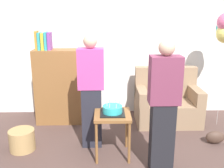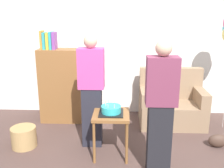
# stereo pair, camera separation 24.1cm
# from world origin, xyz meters

# --- Properties ---
(wall_back) EXTENTS (6.00, 0.10, 2.70)m
(wall_back) POSITION_xyz_m (0.00, 2.05, 1.35)
(wall_back) COLOR silver
(wall_back) RESTS_ON ground_plane
(couch) EXTENTS (1.10, 0.70, 0.96)m
(couch) POSITION_xyz_m (0.78, 1.50, 0.34)
(couch) COLOR #8C7054
(couch) RESTS_ON ground_plane
(bookshelf) EXTENTS (0.80, 0.36, 1.61)m
(bookshelf) POSITION_xyz_m (-1.13, 1.54, 0.68)
(bookshelf) COLOR brown
(bookshelf) RESTS_ON ground_plane
(side_table) EXTENTS (0.48, 0.48, 0.62)m
(side_table) POSITION_xyz_m (-0.22, 0.38, 0.52)
(side_table) COLOR brown
(side_table) RESTS_ON ground_plane
(birthday_cake) EXTENTS (0.32, 0.32, 0.17)m
(birthday_cake) POSITION_xyz_m (-0.22, 0.38, 0.66)
(birthday_cake) COLOR black
(birthday_cake) RESTS_ON side_table
(person_blowing_candles) EXTENTS (0.36, 0.22, 1.63)m
(person_blowing_candles) POSITION_xyz_m (-0.51, 0.67, 0.83)
(person_blowing_candles) COLOR #23232D
(person_blowing_candles) RESTS_ON ground_plane
(person_holding_cake) EXTENTS (0.36, 0.22, 1.63)m
(person_holding_cake) POSITION_xyz_m (0.37, 0.04, 0.83)
(person_holding_cake) COLOR black
(person_holding_cake) RESTS_ON ground_plane
(wicker_basket) EXTENTS (0.36, 0.36, 0.30)m
(wicker_basket) POSITION_xyz_m (-1.51, 0.56, 0.15)
(wicker_basket) COLOR #A88451
(wicker_basket) RESTS_ON ground_plane
(handbag) EXTENTS (0.28, 0.14, 0.20)m
(handbag) POSITION_xyz_m (1.33, 0.67, 0.10)
(handbag) COLOR #473328
(handbag) RESTS_ON ground_plane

